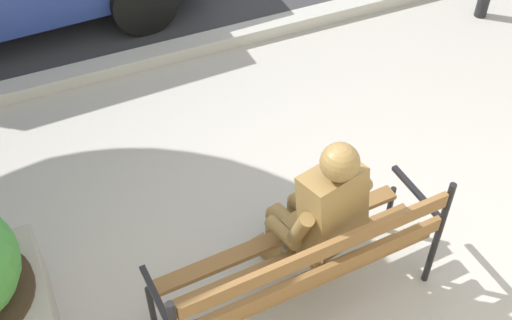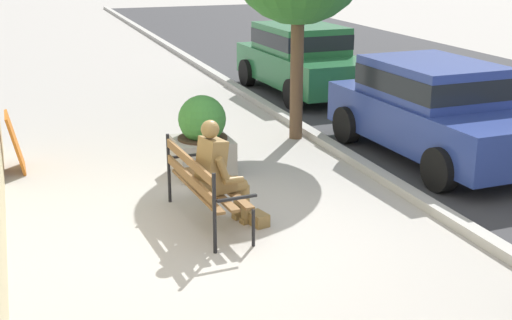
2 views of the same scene
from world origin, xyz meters
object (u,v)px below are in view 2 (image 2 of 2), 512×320
bronze_statue_seated (223,175)px  leaning_signboard (15,142)px  parked_car_blue (434,107)px  park_bench (202,182)px  concrete_planter (203,138)px  parked_car_green (302,57)px

bronze_statue_seated → leaning_signboard: bearing=-143.7°
bronze_statue_seated → parked_car_blue: size_ratio=0.33×
park_bench → leaning_signboard: 3.67m
concrete_planter → parked_car_green: size_ratio=0.29×
parked_car_blue → bronze_statue_seated: bearing=-68.2°
concrete_planter → parked_car_blue: (0.43, 3.71, 0.28)m
parked_car_green → leaning_signboard: bearing=-59.3°
concrete_planter → leaning_signboard: size_ratio=1.34×
parked_car_blue → leaning_signboard: bearing=-103.8°
park_bench → bronze_statue_seated: bearing=49.7°
concrete_planter → parked_car_blue: 3.75m
parked_car_green → parked_car_blue: size_ratio=1.00×
bronze_statue_seated → leaning_signboard: (-3.18, -2.34, -0.22)m
bronze_statue_seated → concrete_planter: (-2.04, 0.31, -0.11)m
parked_car_blue → leaning_signboard: 6.56m
leaning_signboard → concrete_planter: bearing=66.8°
park_bench → concrete_planter: bearing=164.3°
bronze_statue_seated → parked_car_blue: 4.34m
bronze_statue_seated → concrete_planter: 2.07m
parked_car_blue → park_bench: bearing=-71.3°
park_bench → concrete_planter: size_ratio=1.51×
bronze_statue_seated → parked_car_green: (-6.95, 4.02, 0.17)m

